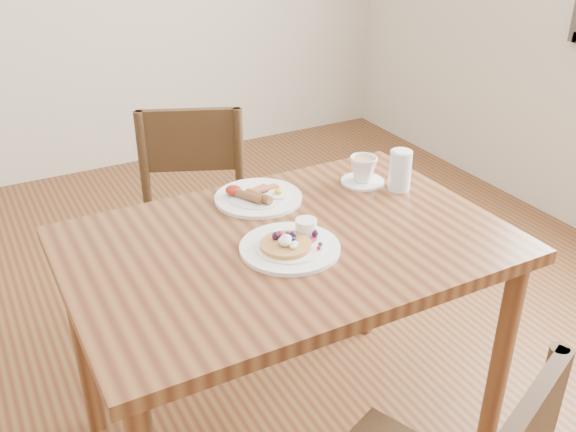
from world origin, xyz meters
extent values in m
cube|color=brown|center=(0.00, 0.00, 0.73)|extent=(1.20, 0.80, 0.04)
cylinder|color=brown|center=(0.54, -0.34, 0.35)|extent=(0.06, 0.06, 0.71)
cylinder|color=brown|center=(0.54, 0.34, 0.35)|extent=(0.06, 0.06, 0.71)
cylinder|color=brown|center=(-0.54, 0.34, 0.35)|extent=(0.06, 0.06, 0.71)
cube|color=#3F2A17|center=(-0.05, 0.63, 0.45)|extent=(0.55, 0.55, 0.04)
cylinder|color=#3F2A17|center=(-0.29, 0.54, 0.21)|extent=(0.04, 0.04, 0.43)
cylinder|color=#3F2A17|center=(0.04, 0.40, 0.21)|extent=(0.04, 0.04, 0.43)
cylinder|color=#3F2A17|center=(-0.15, 0.87, 0.21)|extent=(0.04, 0.04, 0.43)
cylinder|color=#3F2A17|center=(0.18, 0.73, 0.21)|extent=(0.04, 0.04, 0.43)
cylinder|color=#3F2A17|center=(0.18, 0.73, 0.67)|extent=(0.04, 0.04, 0.43)
cylinder|color=#3F2A17|center=(-0.15, 0.87, 0.67)|extent=(0.04, 0.04, 0.43)
cube|color=#3F2A17|center=(0.02, 0.81, 0.76)|extent=(0.36, 0.18, 0.24)
cylinder|color=white|center=(-0.02, -0.06, 0.76)|extent=(0.27, 0.27, 0.01)
cylinder|color=white|center=(-0.02, -0.06, 0.76)|extent=(0.19, 0.19, 0.01)
cylinder|color=#B22D59|center=(0.03, -0.05, 0.77)|extent=(0.07, 0.07, 0.00)
cylinder|color=#C68C47|center=(-0.04, -0.06, 0.77)|extent=(0.14, 0.14, 0.01)
ellipsoid|color=white|center=(-0.04, -0.07, 0.79)|extent=(0.03, 0.03, 0.02)
ellipsoid|color=white|center=(-0.03, -0.09, 0.79)|extent=(0.02, 0.02, 0.01)
cylinder|color=white|center=(0.05, -0.02, 0.79)|extent=(0.06, 0.06, 0.04)
cylinder|color=#591E07|center=(0.05, -0.02, 0.80)|extent=(0.05, 0.05, 0.00)
sphere|color=black|center=(-0.01, -0.05, 0.79)|extent=(0.02, 0.02, 0.02)
sphere|color=#1E234C|center=(-0.01, -0.03, 0.78)|extent=(0.01, 0.01, 0.01)
sphere|color=#1E234C|center=(-0.02, -0.01, 0.78)|extent=(0.01, 0.01, 0.01)
sphere|color=#B21938|center=(-0.04, -0.03, 0.79)|extent=(0.02, 0.02, 0.02)
sphere|color=black|center=(-0.06, -0.04, 0.79)|extent=(0.02, 0.02, 0.02)
sphere|color=#1E234C|center=(-0.06, -0.06, 0.78)|extent=(0.01, 0.01, 0.01)
sphere|color=black|center=(-0.04, -0.06, 0.79)|extent=(0.02, 0.02, 0.02)
sphere|color=#1E234C|center=(-0.02, -0.07, 0.78)|extent=(0.01, 0.01, 0.01)
sphere|color=#1E234C|center=(0.00, -0.07, 0.78)|extent=(0.01, 0.01, 0.01)
sphere|color=#1E234C|center=(0.04, -0.10, 0.77)|extent=(0.01, 0.01, 0.01)
sphere|color=#B21938|center=(0.06, -0.06, 0.77)|extent=(0.01, 0.01, 0.01)
sphere|color=black|center=(0.05, -0.02, 0.78)|extent=(0.02, 0.02, 0.02)
cylinder|color=white|center=(0.03, 0.26, 0.76)|extent=(0.27, 0.27, 0.01)
cylinder|color=white|center=(0.03, 0.26, 0.76)|extent=(0.19, 0.19, 0.01)
cylinder|color=brown|center=(-0.01, 0.24, 0.78)|extent=(0.06, 0.10, 0.03)
cylinder|color=brown|center=(0.02, 0.22, 0.78)|extent=(0.06, 0.10, 0.03)
cube|color=maroon|center=(0.04, 0.29, 0.77)|extent=(0.08, 0.04, 0.01)
cube|color=maroon|center=(0.07, 0.27, 0.77)|extent=(0.08, 0.03, 0.01)
cylinder|color=white|center=(0.09, 0.23, 0.77)|extent=(0.07, 0.07, 0.00)
ellipsoid|color=yellow|center=(0.09, 0.23, 0.78)|extent=(0.03, 0.03, 0.01)
ellipsoid|color=#A5190F|center=(-0.03, 0.30, 0.78)|extent=(0.05, 0.05, 0.03)
cylinder|color=white|center=(0.39, 0.20, 0.75)|extent=(0.14, 0.14, 0.01)
imported|color=white|center=(0.39, 0.20, 0.80)|extent=(0.13, 0.13, 0.08)
cylinder|color=tan|center=(0.39, 0.20, 0.83)|extent=(0.07, 0.07, 0.00)
cylinder|color=silver|center=(0.46, 0.11, 0.81)|extent=(0.07, 0.07, 0.13)
camera|label=1|loc=(-0.73, -1.34, 1.63)|focal=40.00mm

